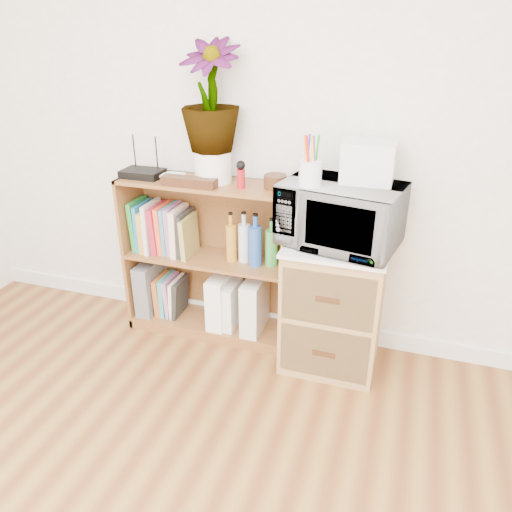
% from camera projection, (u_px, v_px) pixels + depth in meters
% --- Properties ---
extents(skirting_board, '(4.00, 0.02, 0.10)m').
position_uv_depth(skirting_board, '(273.00, 320.00, 3.12)').
color(skirting_board, white).
rests_on(skirting_board, ground).
extents(bookshelf, '(1.00, 0.30, 0.95)m').
position_uv_depth(bookshelf, '(210.00, 260.00, 2.91)').
color(bookshelf, brown).
rests_on(bookshelf, ground).
extents(wicker_unit, '(0.50, 0.45, 0.70)m').
position_uv_depth(wicker_unit, '(333.00, 306.00, 2.69)').
color(wicker_unit, '#9E7542').
rests_on(wicker_unit, ground).
extents(microwave, '(0.63, 0.49, 0.32)m').
position_uv_depth(microwave, '(340.00, 215.00, 2.46)').
color(microwave, white).
rests_on(microwave, wicker_unit).
extents(pen_cup, '(0.11, 0.11, 0.12)m').
position_uv_depth(pen_cup, '(310.00, 173.00, 2.34)').
color(pen_cup, white).
rests_on(pen_cup, microwave).
extents(small_appliance, '(0.25, 0.20, 0.19)m').
position_uv_depth(small_appliance, '(368.00, 162.00, 2.38)').
color(small_appliance, silver).
rests_on(small_appliance, microwave).
extents(router, '(0.23, 0.15, 0.04)m').
position_uv_depth(router, '(143.00, 173.00, 2.79)').
color(router, black).
rests_on(router, bookshelf).
extents(white_bowl, '(0.13, 0.13, 0.03)m').
position_uv_depth(white_bowl, '(173.00, 178.00, 2.73)').
color(white_bowl, silver).
rests_on(white_bowl, bookshelf).
extents(plant_pot, '(0.20, 0.20, 0.17)m').
position_uv_depth(plant_pot, '(213.00, 166.00, 2.68)').
color(plant_pot, white).
rests_on(plant_pot, bookshelf).
extents(potted_plant, '(0.31, 0.31, 0.56)m').
position_uv_depth(potted_plant, '(210.00, 96.00, 2.53)').
color(potted_plant, '#29662A').
rests_on(potted_plant, plant_pot).
extents(trinket_box, '(0.30, 0.08, 0.05)m').
position_uv_depth(trinket_box, '(189.00, 182.00, 2.63)').
color(trinket_box, '#331B0E').
rests_on(trinket_box, bookshelf).
extents(kokeshi_doll, '(0.04, 0.04, 0.10)m').
position_uv_depth(kokeshi_doll, '(241.00, 179.00, 2.60)').
color(kokeshi_doll, '#A11318').
rests_on(kokeshi_doll, bookshelf).
extents(wooden_bowl, '(0.12, 0.12, 0.07)m').
position_uv_depth(wooden_bowl, '(275.00, 182.00, 2.60)').
color(wooden_bowl, '#3B2510').
rests_on(wooden_bowl, bookshelf).
extents(paint_jars, '(0.10, 0.04, 0.05)m').
position_uv_depth(paint_jars, '(289.00, 191.00, 2.49)').
color(paint_jars, pink).
rests_on(paint_jars, bookshelf).
extents(file_box, '(0.10, 0.26, 0.33)m').
position_uv_depth(file_box, '(151.00, 286.00, 3.13)').
color(file_box, slate).
rests_on(file_box, bookshelf).
extents(magazine_holder_left, '(0.10, 0.26, 0.32)m').
position_uv_depth(magazine_holder_left, '(221.00, 299.00, 2.99)').
color(magazine_holder_left, white).
rests_on(magazine_holder_left, bookshelf).
extents(magazine_holder_mid, '(0.09, 0.22, 0.28)m').
position_uv_depth(magazine_holder_mid, '(231.00, 304.00, 2.98)').
color(magazine_holder_mid, white).
rests_on(magazine_holder_mid, bookshelf).
extents(magazine_holder_right, '(0.10, 0.26, 0.33)m').
position_uv_depth(magazine_holder_right, '(255.00, 304.00, 2.93)').
color(magazine_holder_right, silver).
rests_on(magazine_holder_right, bookshelf).
extents(cookbooks, '(0.37, 0.20, 0.30)m').
position_uv_depth(cookbooks, '(164.00, 229.00, 2.92)').
color(cookbooks, '#228131').
rests_on(cookbooks, bookshelf).
extents(liquor_bottles, '(0.37, 0.07, 0.30)m').
position_uv_depth(liquor_bottles, '(257.00, 241.00, 2.76)').
color(liquor_bottles, '#BB8223').
rests_on(liquor_bottles, bookshelf).
extents(lower_books, '(0.17, 0.19, 0.25)m').
position_uv_depth(lower_books, '(171.00, 295.00, 3.11)').
color(lower_books, '#C05E21').
rests_on(lower_books, bookshelf).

